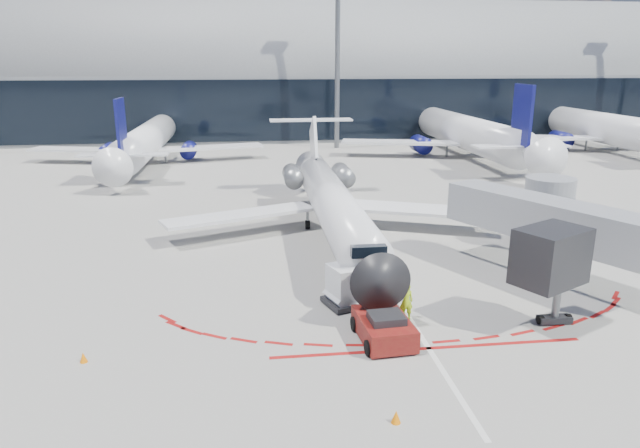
{
  "coord_description": "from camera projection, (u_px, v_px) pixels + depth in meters",
  "views": [
    {
      "loc": [
        -7.53,
        -33.31,
        12.19
      ],
      "look_at": [
        -3.19,
        1.64,
        2.06
      ],
      "focal_mm": 32.0,
      "sensor_mm": 36.0,
      "label": 1
    }
  ],
  "objects": [
    {
      "name": "jet_bridge",
      "position": [
        549.0,
        223.0,
        33.48
      ],
      "size": [
        10.03,
        15.2,
        4.9
      ],
      "color": "gray",
      "rests_on": "ground"
    },
    {
      "name": "pushback_tug",
      "position": [
        384.0,
        328.0,
        25.61
      ],
      "size": [
        2.57,
        5.55,
        1.42
      ],
      "rotation": [
        0.0,
        0.0,
        0.08
      ],
      "color": "#630E0E",
      "rests_on": "ground"
    },
    {
      "name": "ground",
      "position": [
        373.0,
        261.0,
        36.03
      ],
      "size": [
        260.0,
        260.0,
        0.0
      ],
      "primitive_type": "plane",
      "color": "gray",
      "rests_on": "ground"
    },
    {
      "name": "safety_cone_left",
      "position": [
        83.0,
        357.0,
        23.86
      ],
      "size": [
        0.32,
        0.32,
        0.45
      ],
      "primitive_type": "cone",
      "color": "orange",
      "rests_on": "ground"
    },
    {
      "name": "bg_airliner_1",
      "position": [
        146.0,
        118.0,
        69.96
      ],
      "size": [
        33.36,
        35.33,
        10.79
      ],
      "primitive_type": null,
      "color": "white",
      "rests_on": "ground"
    },
    {
      "name": "bg_airliner_2",
      "position": [
        465.0,
        108.0,
        74.61
      ],
      "size": [
        38.05,
        40.29,
        12.31
      ],
      "primitive_type": null,
      "color": "white",
      "rests_on": "ground"
    },
    {
      "name": "apron_centerline",
      "position": [
        367.0,
        250.0,
        37.93
      ],
      "size": [
        0.25,
        40.0,
        0.01
      ],
      "primitive_type": "cube",
      "color": "silver",
      "rests_on": "ground"
    },
    {
      "name": "uld_container",
      "position": [
        348.0,
        286.0,
        29.24
      ],
      "size": [
        2.81,
        2.6,
        2.16
      ],
      "rotation": [
        0.0,
        0.0,
        0.34
      ],
      "color": "black",
      "rests_on": "ground"
    },
    {
      "name": "apron_stop_bar",
      "position": [
        429.0,
        348.0,
        25.06
      ],
      "size": [
        14.0,
        0.25,
        0.01
      ],
      "primitive_type": "cube",
      "color": "maroon",
      "rests_on": "ground"
    },
    {
      "name": "bg_airliner_3",
      "position": [
        603.0,
        106.0,
        79.73
      ],
      "size": [
        37.39,
        39.59,
        12.1
      ],
      "primitive_type": null,
      "color": "white",
      "rests_on": "ground"
    },
    {
      "name": "regional_jet",
      "position": [
        331.0,
        200.0,
        40.98
      ],
      "size": [
        24.35,
        30.02,
        7.52
      ],
      "color": "white",
      "rests_on": "ground"
    },
    {
      "name": "ramp_worker",
      "position": [
        406.0,
        301.0,
        27.63
      ],
      "size": [
        0.69,
        0.46,
        1.89
      ],
      "primitive_type": "imported",
      "rotation": [
        0.0,
        0.0,
        3.15
      ],
      "color": "#B7E718",
      "rests_on": "ground"
    },
    {
      "name": "light_mast_centre",
      "position": [
        337.0,
        58.0,
        78.94
      ],
      "size": [
        0.7,
        0.7,
        25.0
      ],
      "primitive_type": "cylinder",
      "color": "slate",
      "rests_on": "ground"
    },
    {
      "name": "safety_cone_right",
      "position": [
        396.0,
        417.0,
        19.85
      ],
      "size": [
        0.34,
        0.34,
        0.48
      ],
      "primitive_type": "cone",
      "color": "orange",
      "rests_on": "ground"
    },
    {
      "name": "terminal_building",
      "position": [
        292.0,
        83.0,
        95.63
      ],
      "size": [
        150.0,
        24.15,
        24.0
      ],
      "color": "gray",
      "rests_on": "ground"
    }
  ]
}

